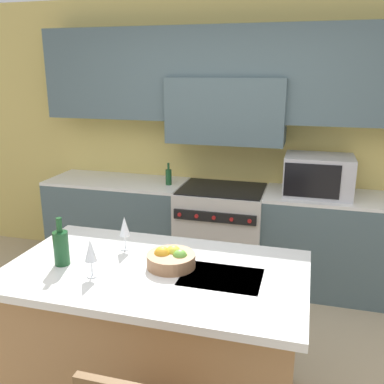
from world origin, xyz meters
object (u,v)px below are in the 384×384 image
(wine_glass_near, at_px, (91,251))
(range_stove, at_px, (221,234))
(fruit_bowl, at_px, (171,259))
(oil_bottle_on_counter, at_px, (169,177))
(microwave, at_px, (318,175))
(wine_glass_far, at_px, (125,227))
(wine_bottle, at_px, (61,247))

(wine_glass_near, bearing_deg, range_stove, 80.50)
(fruit_bowl, height_order, oil_bottle_on_counter, oil_bottle_on_counter)
(range_stove, xyz_separation_m, fruit_bowl, (0.05, -1.72, 0.51))
(microwave, distance_m, wine_glass_far, 1.97)
(wine_glass_near, bearing_deg, wine_glass_far, 86.26)
(fruit_bowl, bearing_deg, oil_bottle_on_counter, 108.98)
(wine_glass_near, xyz_separation_m, fruit_bowl, (0.38, 0.24, -0.10))
(oil_bottle_on_counter, bearing_deg, fruit_bowl, -71.02)
(microwave, bearing_deg, wine_glass_far, -126.40)
(wine_glass_far, bearing_deg, fruit_bowl, -23.01)
(wine_glass_near, distance_m, fruit_bowl, 0.46)
(wine_glass_near, height_order, wine_glass_far, same)
(wine_glass_far, bearing_deg, wine_bottle, -131.89)
(range_stove, distance_m, microwave, 1.08)
(oil_bottle_on_counter, bearing_deg, range_stove, 1.56)
(wine_glass_far, xyz_separation_m, fruit_bowl, (0.35, -0.15, -0.10))
(microwave, relative_size, fruit_bowl, 2.11)
(microwave, relative_size, wine_glass_near, 2.73)
(wine_glass_far, height_order, oil_bottle_on_counter, same)
(range_stove, distance_m, wine_bottle, 2.03)
(wine_glass_far, distance_m, fruit_bowl, 0.40)
(fruit_bowl, distance_m, oil_bottle_on_counter, 1.80)
(wine_glass_near, distance_m, wine_glass_far, 0.39)
(microwave, bearing_deg, wine_glass_near, -121.20)
(range_stove, relative_size, wine_bottle, 3.25)
(range_stove, relative_size, oil_bottle_on_counter, 4.30)
(wine_glass_far, bearing_deg, range_stove, 79.11)
(microwave, distance_m, wine_bottle, 2.37)
(wine_glass_near, height_order, oil_bottle_on_counter, same)
(microwave, relative_size, oil_bottle_on_counter, 2.74)
(range_stove, height_order, wine_glass_near, wine_glass_near)
(wine_glass_far, relative_size, oil_bottle_on_counter, 1.01)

